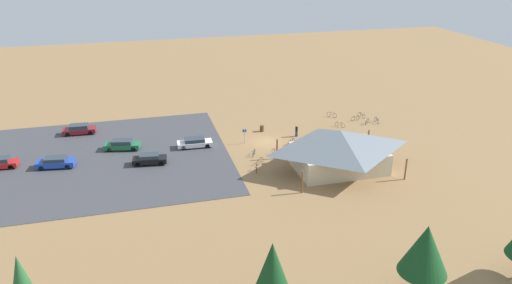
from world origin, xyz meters
TOP-DOWN VIEW (x-y plane):
  - ground at (0.00, 0.00)m, footprint 160.00×160.00m
  - parking_lot_asphalt at (26.40, 0.00)m, footprint 40.67×28.95m
  - bike_pavilion at (-6.19, 10.56)m, footprint 13.36×10.02m
  - trash_bin at (-0.42, -4.15)m, footprint 0.60×0.60m
  - lot_sign at (3.17, -0.28)m, footprint 0.56×0.08m
  - pine_far_east at (9.05, 32.80)m, footprint 2.86×2.86m
  - pine_far_west at (-2.78, 34.17)m, footprint 3.84×3.84m
  - bicycle_silver_edge_south at (-16.96, -2.99)m, footprint 1.16×1.15m
  - bicycle_red_yard_left at (3.88, 8.83)m, footprint 0.52×1.62m
  - bicycle_purple_back_row at (-3.03, 1.74)m, footprint 1.35×1.09m
  - bicycle_yellow_by_bin at (-15.86, -4.81)m, footprint 1.64×0.48m
  - bicycle_green_front_row at (-17.49, -5.96)m, footprint 0.63×1.61m
  - bicycle_black_lone_east at (-5.64, 1.72)m, footprint 0.53×1.67m
  - bicycle_white_trailside at (-12.96, -7.30)m, footprint 1.08×1.46m
  - bicycle_blue_mid_cluster at (-18.68, -3.15)m, footprint 0.48×1.73m
  - bicycle_teal_edge_north at (2.96, 4.06)m, footprint 0.79×1.45m
  - bicycle_orange_lone_west at (-12.41, -2.93)m, footprint 1.14×1.25m
  - bicycle_silver_yard_front at (2.86, 6.72)m, footprint 1.23×1.31m
  - bicycle_red_near_porch at (0.04, 4.72)m, footprint 0.88×1.49m
  - car_blue_by_curb at (27.81, 1.26)m, footprint 4.82×2.45m
  - car_black_mid_lot at (16.41, 3.28)m, footprint 4.41×2.25m
  - car_green_aisle_side at (19.70, -2.39)m, footprint 4.96×2.72m
  - car_maroon_near_entry at (25.71, -9.92)m, footprint 4.68×2.08m
  - car_white_far_end at (10.09, -0.71)m, footprint 4.84×2.07m
  - visitor_crossing_yard at (-4.72, -0.92)m, footprint 0.36×0.36m

SIDE VIEW (x-z plane):
  - ground at x=0.00m, z-range 0.00..0.00m
  - parking_lot_asphalt at x=26.40m, z-range 0.00..0.05m
  - bicycle_silver_edge_south at x=-16.96m, z-range -0.04..0.73m
  - bicycle_orange_lone_west at x=-12.41m, z-range -0.05..0.75m
  - bicycle_teal_edge_north at x=2.96m, z-range -0.04..0.75m
  - bicycle_red_yard_left at x=3.88m, z-range -0.04..0.77m
  - bicycle_silver_yard_front at x=2.86m, z-range -0.04..0.77m
  - bicycle_yellow_by_bin at x=-15.86m, z-range -0.05..0.78m
  - bicycle_green_front_row at x=-17.49m, z-range -0.05..0.79m
  - bicycle_black_lone_east at x=-5.64m, z-range -0.04..0.79m
  - bicycle_red_near_porch at x=0.04m, z-range -0.05..0.81m
  - bicycle_purple_back_row at x=-3.03m, z-range -0.04..0.80m
  - bicycle_blue_mid_cluster at x=-18.68m, z-range -0.03..0.80m
  - bicycle_white_trailside at x=-12.96m, z-range -0.04..0.82m
  - trash_bin at x=-0.42m, z-range 0.00..0.90m
  - car_white_far_end at x=10.09m, z-range 0.05..1.35m
  - car_black_mid_lot at x=16.41m, z-range 0.05..1.40m
  - car_green_aisle_side at x=19.70m, z-range 0.05..1.42m
  - car_blue_by_curb at x=27.81m, z-range 0.06..1.41m
  - car_maroon_near_entry at x=25.71m, z-range 0.04..1.47m
  - visitor_crossing_yard at x=-4.72m, z-range 0.04..1.75m
  - lot_sign at x=3.17m, z-range 0.31..2.51m
  - bike_pavilion at x=-6.19m, z-range 0.33..5.43m
  - pine_far_east at x=9.05m, z-range 0.91..7.19m
  - pine_far_west at x=-2.78m, z-range 1.20..7.82m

